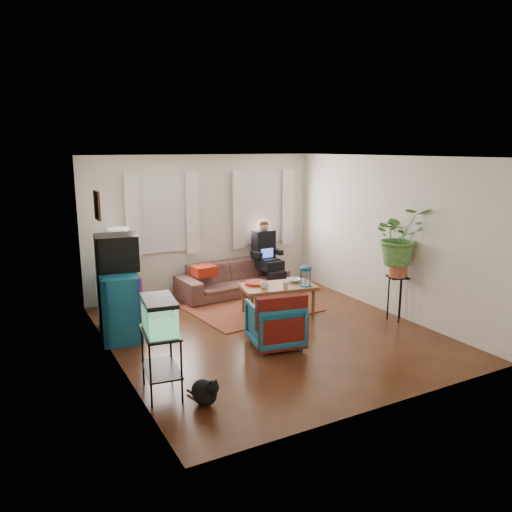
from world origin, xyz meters
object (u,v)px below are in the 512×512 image
sofa (233,273)px  plant_stand (396,299)px  armchair (275,321)px  dresser (119,303)px  aquarium_stand (161,363)px  coffee_table (278,300)px  side_table (121,287)px

sofa → plant_stand: bearing=-60.6°
sofa → armchair: size_ratio=2.95×
dresser → armchair: 2.33m
sofa → plant_stand: 3.05m
aquarium_stand → plant_stand: 4.10m
coffee_table → plant_stand: size_ratio=1.65×
sofa → coffee_table: sofa is taller
side_table → plant_stand: 4.63m
aquarium_stand → armchair: (1.83, 0.61, -0.02)m
armchair → plant_stand: size_ratio=0.97×
dresser → plant_stand: 4.31m
side_table → aquarium_stand: bearing=-96.0°
sofa → armchair: 2.59m
armchair → plant_stand: bearing=-170.3°
sofa → side_table: sofa is taller
armchair → side_table: bearing=-51.6°
dresser → aquarium_stand: dresser is taller
side_table → sofa: bearing=-6.0°
aquarium_stand → side_table: bearing=91.6°
sofa → dresser: dresser is taller
coffee_table → plant_stand: plant_stand is taller
dresser → armchair: (1.82, -1.45, -0.13)m
side_table → dresser: 1.35m
coffee_table → plant_stand: bearing=-26.8°
sofa → side_table: 2.05m
sofa → aquarium_stand: (-2.39, -3.14, -0.04)m
sofa → coffee_table: size_ratio=1.72×
aquarium_stand → dresser: bearing=97.3°
side_table → aquarium_stand: 3.37m
armchair → coffee_table: 1.36m
sofa → plant_stand: sofa is taller
armchair → plant_stand: (2.23, -0.02, 0.01)m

